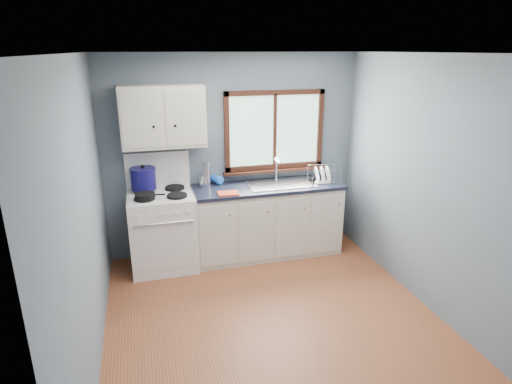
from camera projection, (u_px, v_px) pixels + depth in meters
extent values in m
cube|color=brown|center=(275.00, 324.00, 4.16)|extent=(3.20, 3.60, 0.02)
cube|color=white|center=(280.00, 52.00, 3.36)|extent=(3.20, 3.60, 0.02)
cube|color=slate|center=(233.00, 155.00, 5.42)|extent=(3.20, 0.02, 2.50)
cube|color=slate|center=(391.00, 323.00, 2.10)|extent=(3.20, 0.02, 2.50)
cube|color=slate|center=(83.00, 221.00, 3.36)|extent=(0.02, 3.60, 2.50)
cube|color=slate|center=(435.00, 187.00, 4.16)|extent=(0.02, 3.60, 2.50)
cube|color=white|center=(163.00, 231.00, 5.11)|extent=(0.76, 0.65, 0.92)
cube|color=white|center=(158.00, 170.00, 5.18)|extent=(0.76, 0.05, 0.44)
cube|color=silver|center=(160.00, 195.00, 4.97)|extent=(0.72, 0.59, 0.01)
cylinder|color=black|center=(145.00, 198.00, 4.78)|extent=(0.23, 0.23, 0.03)
cylinder|color=black|center=(177.00, 196.00, 4.87)|extent=(0.23, 0.23, 0.03)
cylinder|color=black|center=(144.00, 190.00, 5.05)|extent=(0.23, 0.23, 0.03)
cylinder|color=black|center=(175.00, 188.00, 5.14)|extent=(0.23, 0.23, 0.03)
cylinder|color=silver|center=(164.00, 223.00, 4.72)|extent=(0.66, 0.02, 0.02)
cube|color=silver|center=(165.00, 247.00, 4.84)|extent=(0.66, 0.01, 0.55)
cube|color=beige|center=(267.00, 221.00, 5.47)|extent=(1.85, 0.60, 0.88)
cube|color=black|center=(266.00, 249.00, 5.61)|extent=(1.85, 0.54, 0.08)
cube|color=black|center=(267.00, 187.00, 5.32)|extent=(1.89, 0.64, 0.04)
cube|color=silver|center=(281.00, 184.00, 5.36)|extent=(0.84, 0.46, 0.01)
cube|color=silver|center=(266.00, 191.00, 5.33)|extent=(0.36, 0.40, 0.14)
cube|color=silver|center=(296.00, 188.00, 5.43)|extent=(0.36, 0.40, 0.14)
cylinder|color=silver|center=(276.00, 169.00, 5.50)|extent=(0.02, 0.02, 0.28)
cylinder|color=silver|center=(278.00, 161.00, 5.39)|extent=(0.02, 0.16, 0.02)
sphere|color=silver|center=(276.00, 159.00, 5.46)|extent=(0.04, 0.04, 0.04)
cube|color=#9EC6A8|center=(274.00, 130.00, 5.43)|extent=(1.22, 0.01, 0.92)
cube|color=#371910|center=(275.00, 93.00, 5.27)|extent=(1.30, 0.05, 0.06)
cube|color=#371910|center=(274.00, 166.00, 5.57)|extent=(1.30, 0.05, 0.06)
cube|color=#371910|center=(227.00, 133.00, 5.26)|extent=(0.06, 0.05, 1.00)
cube|color=#371910|center=(320.00, 128.00, 5.57)|extent=(0.06, 0.05, 1.00)
cube|color=#371910|center=(275.00, 130.00, 5.42)|extent=(0.03, 0.05, 0.92)
cube|color=#371910|center=(275.00, 171.00, 5.55)|extent=(1.36, 0.10, 0.03)
cube|color=beige|center=(163.00, 117.00, 4.86)|extent=(0.95, 0.32, 0.70)
cube|color=beige|center=(142.00, 120.00, 4.65)|extent=(0.44, 0.01, 0.62)
cube|color=beige|center=(186.00, 118.00, 4.77)|extent=(0.44, 0.01, 0.62)
sphere|color=black|center=(154.00, 127.00, 4.70)|extent=(0.03, 0.03, 0.03)
sphere|color=black|center=(175.00, 126.00, 4.75)|extent=(0.03, 0.03, 0.03)
cylinder|color=black|center=(145.00, 195.00, 4.76)|extent=(0.24, 0.24, 0.04)
cube|color=black|center=(160.00, 195.00, 4.79)|extent=(0.13, 0.03, 0.01)
cylinder|color=#110D4A|center=(143.00, 179.00, 5.01)|extent=(0.38, 0.38, 0.24)
cylinder|color=#110D4A|center=(142.00, 169.00, 4.97)|extent=(0.40, 0.40, 0.02)
sphere|color=black|center=(142.00, 167.00, 4.96)|extent=(0.06, 0.06, 0.04)
cylinder|color=silver|center=(204.00, 180.00, 5.26)|extent=(0.14, 0.14, 0.15)
cylinder|color=silver|center=(205.00, 168.00, 5.22)|extent=(0.01, 0.01, 0.22)
cylinder|color=silver|center=(202.00, 167.00, 5.22)|extent=(0.01, 0.01, 0.26)
cylinder|color=silver|center=(204.00, 170.00, 5.20)|extent=(0.01, 0.01, 0.20)
cylinder|color=silver|center=(207.00, 174.00, 5.21)|extent=(0.10, 0.10, 0.32)
imported|color=blue|center=(221.00, 174.00, 5.28)|extent=(0.14, 0.14, 0.28)
cube|color=#D84326|center=(228.00, 193.00, 4.99)|extent=(0.25, 0.19, 0.02)
cube|color=silver|center=(324.00, 181.00, 5.49)|extent=(0.42, 0.34, 0.01)
cylinder|color=silver|center=(313.00, 178.00, 5.31)|extent=(0.01, 0.01, 0.18)
cylinder|color=silver|center=(341.00, 177.00, 5.35)|extent=(0.01, 0.01, 0.18)
cylinder|color=silver|center=(308.00, 172.00, 5.57)|extent=(0.01, 0.01, 0.18)
cylinder|color=silver|center=(335.00, 171.00, 5.61)|extent=(0.01, 0.01, 0.18)
cylinder|color=silver|center=(327.00, 170.00, 5.31)|extent=(0.36, 0.06, 0.01)
cylinder|color=silver|center=(321.00, 165.00, 5.56)|extent=(0.36, 0.06, 0.01)
cylinder|color=white|center=(317.00, 174.00, 5.45)|extent=(0.08, 0.20, 0.20)
cylinder|color=white|center=(323.00, 174.00, 5.46)|extent=(0.08, 0.20, 0.20)
cylinder|color=white|center=(328.00, 173.00, 5.47)|extent=(0.08, 0.20, 0.20)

